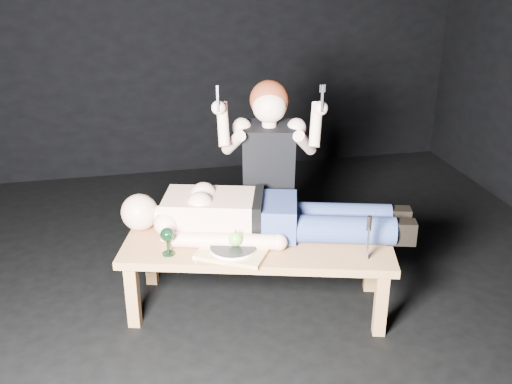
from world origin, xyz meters
TOP-DOWN VIEW (x-y plane):
  - ground at (0.00, 0.00)m, footprint 5.00×5.00m
  - back_wall at (0.00, 2.50)m, footprint 5.00×0.00m
  - table at (0.07, 0.03)m, footprint 1.68×1.00m
  - lying_man at (0.15, 0.13)m, footprint 1.82×0.98m
  - kneeling_woman at (0.25, 0.53)m, footprint 0.89×0.95m
  - serving_tray at (-0.10, -0.08)m, footprint 0.47×0.43m
  - plate at (-0.10, -0.08)m, footprint 0.35×0.35m
  - apple at (-0.08, -0.07)m, footprint 0.08×0.08m
  - goblet at (-0.46, -0.01)m, footprint 0.10×0.10m
  - fork_flat at (-0.30, -0.07)m, footprint 0.05×0.17m
  - knife_flat at (0.03, -0.14)m, footprint 0.11×0.15m
  - spoon_flat at (0.03, -0.05)m, footprint 0.09×0.16m
  - carving_knife at (0.62, -0.30)m, footprint 0.04×0.05m

SIDE VIEW (x-z plane):
  - ground at x=0.00m, z-range 0.00..0.00m
  - table at x=0.07m, z-range 0.00..0.45m
  - fork_flat at x=-0.30m, z-range 0.45..0.46m
  - knife_flat at x=0.03m, z-range 0.45..0.46m
  - spoon_flat at x=0.03m, z-range 0.45..0.46m
  - serving_tray at x=-0.10m, z-range 0.45..0.47m
  - plate at x=-0.10m, z-range 0.47..0.49m
  - goblet at x=-0.46m, z-range 0.45..0.62m
  - apple at x=-0.08m, z-range 0.49..0.58m
  - carving_knife at x=0.62m, z-range 0.45..0.72m
  - lying_man at x=0.15m, z-range 0.45..0.74m
  - kneeling_woman at x=0.25m, z-range 0.00..1.36m
  - back_wall at x=0.00m, z-range -1.00..4.00m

